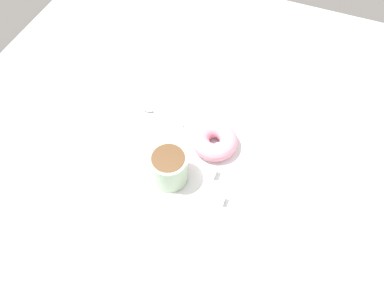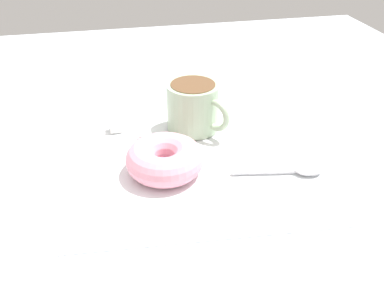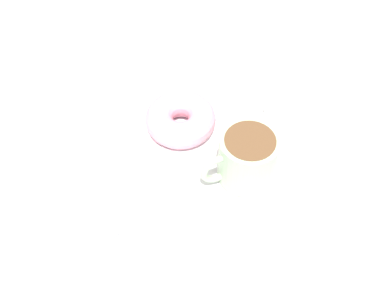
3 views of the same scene
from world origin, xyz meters
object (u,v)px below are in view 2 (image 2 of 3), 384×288
donut (165,159)px  spoon (297,170)px  sugar_cube_extra (144,139)px  sugar_cube (116,125)px  coffee_cup (194,106)px

donut → spoon: (16.33, -3.79, -1.49)cm
spoon → donut: bearing=166.9°
donut → spoon: donut is taller
donut → sugar_cube_extra: 7.20cm
donut → sugar_cube: (-5.47, 11.93, -0.99)cm
coffee_cup → sugar_cube_extra: coffee_cup is taller
donut → sugar_cube_extra: (-1.84, 6.90, -0.91)cm
sugar_cube → coffee_cup: bearing=-8.6°
spoon → sugar_cube: 26.88cm
coffee_cup → donut: bearing=-120.2°
spoon → sugar_cube: sugar_cube is taller
sugar_cube → spoon: bearing=-35.8°
donut → coffee_cup: bearing=59.8°
coffee_cup → sugar_cube_extra: (-7.78, -3.30, -2.69)cm
donut → sugar_cube_extra: donut is taller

